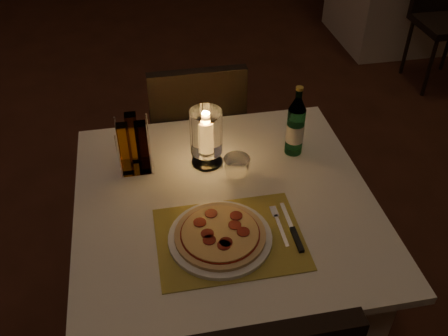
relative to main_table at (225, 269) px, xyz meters
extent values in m
cube|color=#432015|center=(-0.25, 0.82, -0.38)|extent=(8.00, 10.00, 0.02)
cube|color=white|center=(0.00, 0.00, -0.02)|extent=(0.88, 0.88, 0.71)
cube|color=white|center=(0.00, 0.00, 0.35)|extent=(1.00, 1.00, 0.03)
cube|color=black|center=(0.00, 0.80, 0.09)|extent=(0.42, 0.42, 0.05)
cube|color=black|center=(0.00, 0.61, 0.32)|extent=(0.42, 0.05, 0.42)
cylinder|color=black|center=(0.17, 0.97, -0.15)|extent=(0.03, 0.03, 0.44)
cylinder|color=black|center=(-0.17, 0.97, -0.15)|extent=(0.03, 0.03, 0.44)
cylinder|color=black|center=(0.17, 0.63, -0.15)|extent=(0.03, 0.03, 0.44)
cylinder|color=black|center=(-0.17, 0.63, -0.15)|extent=(0.03, 0.03, 0.44)
cube|color=#A59339|center=(-0.02, -0.18, 0.37)|extent=(0.45, 0.34, 0.00)
cylinder|color=white|center=(-0.05, -0.18, 0.38)|extent=(0.32, 0.32, 0.01)
cylinder|color=#D8B77F|center=(-0.05, -0.18, 0.39)|extent=(0.28, 0.28, 0.01)
cylinder|color=maroon|center=(-0.05, -0.18, 0.40)|extent=(0.24, 0.24, 0.00)
cylinder|color=#EACC7F|center=(-0.05, -0.18, 0.40)|extent=(0.24, 0.24, 0.00)
cylinder|color=maroon|center=(0.00, -0.16, 0.40)|extent=(0.04, 0.04, 0.00)
cylinder|color=maroon|center=(0.01, -0.12, 0.40)|extent=(0.04, 0.04, 0.00)
cylinder|color=maroon|center=(-0.06, -0.10, 0.40)|extent=(0.04, 0.04, 0.00)
cylinder|color=maroon|center=(-0.10, -0.13, 0.40)|extent=(0.04, 0.04, 0.00)
cylinder|color=maroon|center=(-0.09, -0.18, 0.40)|extent=(0.04, 0.04, 0.00)
cylinder|color=maroon|center=(-0.09, -0.21, 0.40)|extent=(0.04, 0.04, 0.00)
cylinder|color=maroon|center=(-0.05, -0.24, 0.40)|extent=(0.04, 0.04, 0.00)
cylinder|color=maroon|center=(-0.04, -0.23, 0.40)|extent=(0.04, 0.04, 0.00)
cylinder|color=maroon|center=(0.02, -0.19, 0.40)|extent=(0.04, 0.04, 0.00)
cube|color=silver|center=(0.14, -0.18, 0.37)|extent=(0.01, 0.14, 0.00)
cube|color=silver|center=(0.14, -0.09, 0.37)|extent=(0.02, 0.05, 0.00)
cube|color=black|center=(0.18, -0.23, 0.38)|extent=(0.02, 0.10, 0.01)
cube|color=silver|center=(0.18, -0.12, 0.37)|extent=(0.01, 0.12, 0.00)
cylinder|color=#549C6C|center=(0.30, 0.21, 0.46)|extent=(0.06, 0.06, 0.19)
cylinder|color=#549C6C|center=(0.30, 0.21, 0.62)|extent=(0.02, 0.02, 0.04)
cylinder|color=gold|center=(0.30, 0.21, 0.64)|extent=(0.03, 0.03, 0.01)
cylinder|color=silver|center=(0.30, 0.21, 0.45)|extent=(0.07, 0.07, 0.07)
cylinder|color=white|center=(-0.03, 0.21, 0.37)|extent=(0.11, 0.11, 0.01)
cylinder|color=white|center=(-0.03, 0.21, 0.40)|extent=(0.02, 0.02, 0.04)
cylinder|color=white|center=(-0.03, 0.21, 0.50)|extent=(0.12, 0.12, 0.17)
cylinder|color=white|center=(-0.03, 0.21, 0.49)|extent=(0.03, 0.03, 0.12)
ellipsoid|color=orange|center=(-0.03, 0.21, 0.56)|extent=(0.02, 0.02, 0.03)
cube|color=white|center=(-0.28, 0.23, 0.37)|extent=(0.12, 0.12, 0.01)
cylinder|color=white|center=(-0.34, 0.18, 0.46)|extent=(0.01, 0.01, 0.18)
cylinder|color=white|center=(-0.23, 0.18, 0.46)|extent=(0.01, 0.01, 0.18)
cylinder|color=white|center=(-0.34, 0.29, 0.46)|extent=(0.01, 0.01, 0.18)
cylinder|color=white|center=(-0.23, 0.29, 0.46)|extent=(0.01, 0.01, 0.18)
cube|color=#BF8C33|center=(-0.31, 0.20, 0.47)|extent=(0.04, 0.04, 0.20)
cube|color=#3F1E14|center=(-0.25, 0.20, 0.47)|extent=(0.04, 0.04, 0.20)
cube|color=#BF8C33|center=(-0.28, 0.26, 0.47)|extent=(0.04, 0.04, 0.20)
cylinder|color=black|center=(1.77, 1.62, -0.15)|extent=(0.03, 0.03, 0.44)
cylinder|color=black|center=(1.77, 1.96, -0.15)|extent=(0.03, 0.03, 0.44)
cylinder|color=black|center=(2.11, 1.96, -0.15)|extent=(0.03, 0.03, 0.44)
camera|label=1|loc=(-0.23, -1.21, 1.51)|focal=40.00mm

